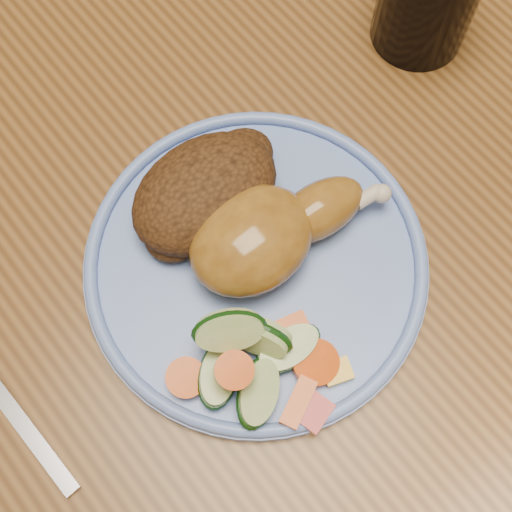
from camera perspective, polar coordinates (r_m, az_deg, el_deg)
name	(u,v)px	position (r m, az deg, el deg)	size (l,w,h in m)	color
ground	(258,345)	(1.29, 0.14, -7.10)	(4.00, 4.00, 0.00)	#50321B
dining_table	(259,181)	(0.66, 0.27, 6.05)	(0.90, 1.40, 0.75)	brown
plate	(256,266)	(0.53, 0.00, -0.78)	(0.26, 0.26, 0.01)	#698BDE
plate_rim	(256,261)	(0.52, 0.00, -0.38)	(0.25, 0.25, 0.01)	#698BDE
chicken_leg	(268,233)	(0.51, 1.00, 1.88)	(0.16, 0.08, 0.05)	#9C6820
rice_pilaf	(207,192)	(0.53, -3.95, 5.17)	(0.13, 0.09, 0.05)	#462811
vegetable_pile	(255,360)	(0.49, -0.06, -8.33)	(0.11, 0.12, 0.06)	#A50A05
fork	(9,405)	(0.54, -19.19, -11.20)	(0.02, 0.15, 0.00)	silver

